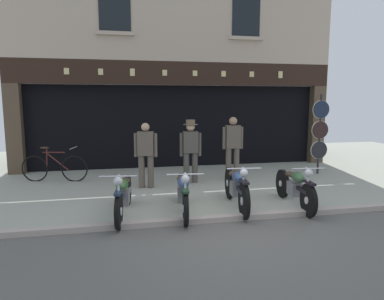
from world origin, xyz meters
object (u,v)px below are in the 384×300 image
shopkeeper_center (191,148)px  leaning_bicycle (54,167)px  tyre_sign_pole (320,131)px  motorcycle_center_left (183,192)px  salesman_right (233,145)px  advert_board_near (126,110)px  salesman_left (146,152)px  motorcycle_center_right (295,186)px  motorcycle_left (123,194)px  motorcycle_center (236,187)px

shopkeeper_center → leaning_bicycle: shopkeeper_center is taller
leaning_bicycle → tyre_sign_pole: bearing=98.3°
motorcycle_center_left → salesman_right: 3.03m
salesman_right → leaning_bicycle: 4.75m
shopkeeper_center → advert_board_near: advert_board_near is taller
salesman_left → advert_board_near: size_ratio=1.65×
leaning_bicycle → shopkeeper_center: bearing=88.6°
motorcycle_center_left → leaning_bicycle: size_ratio=1.19×
motorcycle_center_left → tyre_sign_pole: tyre_sign_pole is taller
advert_board_near → leaning_bicycle: size_ratio=0.56×
advert_board_near → shopkeeper_center: bearing=-56.5°
motorcycle_center_right → salesman_right: (-0.49, 2.47, 0.52)m
salesman_left → advert_board_near: bearing=-70.6°
motorcycle_center_left → salesman_right: salesman_right is taller
motorcycle_center_right → shopkeeper_center: shopkeeper_center is taller
motorcycle_center_left → salesman_right: size_ratio=1.21×
motorcycle_left → leaning_bicycle: bearing=-53.7°
motorcycle_center → salesman_left: (-1.63, 1.97, 0.44)m
motorcycle_center_right → salesman_left: salesman_left is taller
salesman_right → motorcycle_center_right: bearing=103.0°
motorcycle_center_left → motorcycle_center: size_ratio=1.01×
salesman_right → leaning_bicycle: (-4.65, 0.82, -0.57)m
motorcycle_center_right → advert_board_near: 5.93m
motorcycle_left → advert_board_near: bearing=-84.7°
motorcycle_center_right → leaning_bicycle: 6.11m
salesman_left → shopkeeper_center: bearing=-154.4°
motorcycle_center_left → shopkeeper_center: size_ratio=1.25×
tyre_sign_pole → leaning_bicycle: bearing=175.8°
motorcycle_center → advert_board_near: advert_board_near is taller
motorcycle_left → motorcycle_center_left: 1.11m
salesman_right → salesman_left: bearing=10.4°
motorcycle_left → shopkeeper_center: bearing=-119.5°
salesman_left → advert_board_near: 2.86m
salesman_left → advert_board_near: (-0.40, 2.67, 0.95)m
motorcycle_center → motorcycle_center_right: bearing=179.8°
motorcycle_left → advert_board_near: advert_board_near is taller
motorcycle_center → leaning_bicycle: motorcycle_center is taller
motorcycle_left → motorcycle_center_left: motorcycle_center_left is taller
motorcycle_center_right → tyre_sign_pole: tyre_sign_pole is taller
motorcycle_center_right → advert_board_near: size_ratio=2.00×
salesman_left → tyre_sign_pole: size_ratio=0.69×
salesman_right → advert_board_near: (-2.72, 2.31, 0.88)m
shopkeeper_center → tyre_sign_pole: (3.87, 0.33, 0.35)m
shopkeeper_center → leaning_bicycle: 3.64m
shopkeeper_center → leaning_bicycle: size_ratio=0.95×
shopkeeper_center → tyre_sign_pole: bearing=-170.5°
motorcycle_center_right → motorcycle_left: bearing=3.6°
tyre_sign_pole → leaning_bicycle: 7.43m
motorcycle_center_right → tyre_sign_pole: 3.64m
salesman_right → tyre_sign_pole: 2.75m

